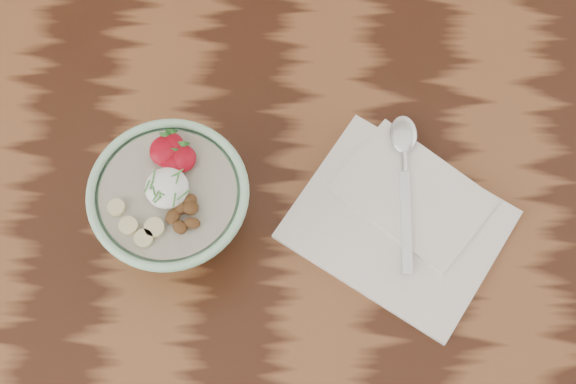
# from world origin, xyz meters

# --- Properties ---
(table) EXTENTS (1.60, 0.90, 0.75)m
(table) POSITION_xyz_m (0.00, 0.00, 0.66)
(table) COLOR black
(table) RESTS_ON ground
(breakfast_bowl) EXTENTS (0.17, 0.17, 0.12)m
(breakfast_bowl) POSITION_xyz_m (-0.07, 0.05, 0.81)
(breakfast_bowl) COLOR #9DD3AB
(breakfast_bowl) RESTS_ON table
(napkin) EXTENTS (0.29, 0.28, 0.01)m
(napkin) POSITION_xyz_m (0.19, 0.06, 0.76)
(napkin) COLOR white
(napkin) RESTS_ON table
(spoon) EXTENTS (0.03, 0.20, 0.01)m
(spoon) POSITION_xyz_m (0.19, 0.14, 0.77)
(spoon) COLOR silver
(spoon) RESTS_ON napkin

